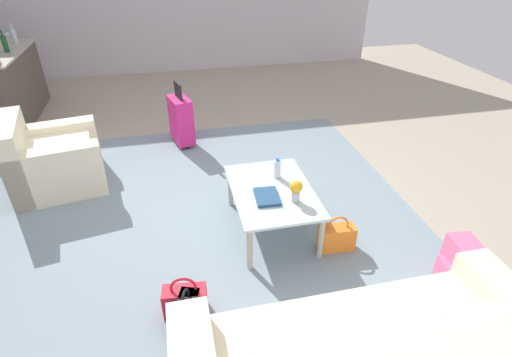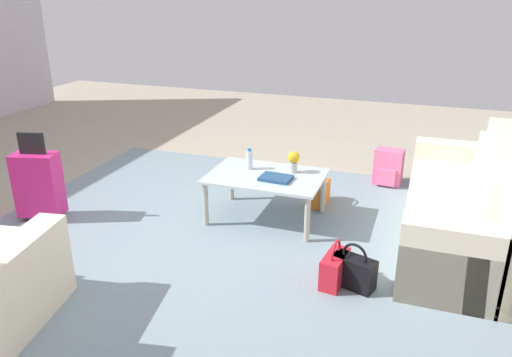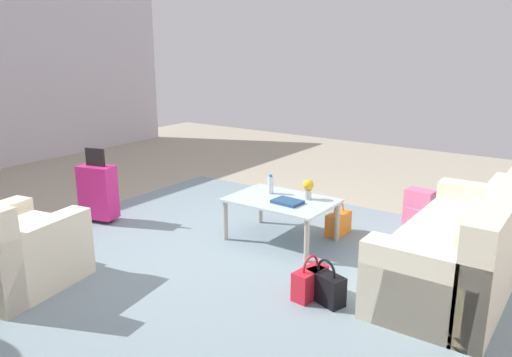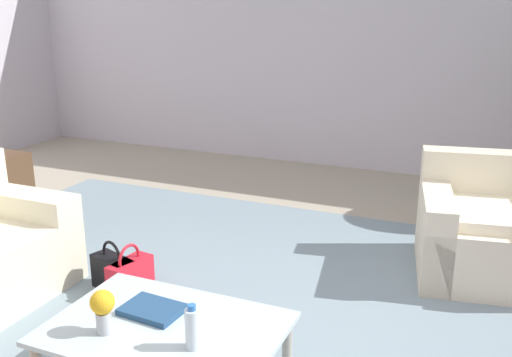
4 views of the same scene
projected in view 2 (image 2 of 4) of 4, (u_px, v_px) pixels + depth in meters
The scene contains 12 objects.
ground_plane at pixel (206, 235), 4.44m from camera, with size 12.00×12.00×0.00m, color #A89E89.
area_rug at pixel (262, 257), 4.08m from camera, with size 5.20×4.40×0.01m, color gray.
couch at pixel (472, 212), 4.18m from camera, with size 0.87×2.15×0.87m.
coffee_table at pixel (266, 180), 4.62m from camera, with size 1.05×0.73×0.45m.
water_bottle at pixel (249, 160), 4.71m from camera, with size 0.06×0.06×0.20m.
coffee_table_book at pixel (276, 178), 4.48m from camera, with size 0.28×0.20×0.03m, color navy.
flower_vase at pixel (294, 160), 4.62m from camera, with size 0.11×0.11×0.21m.
suitcase_magenta at pixel (38, 184), 4.63m from camera, with size 0.44×0.32×0.85m.
handbag_red at pixel (335, 268), 3.69m from camera, with size 0.18×0.33×0.36m.
handbag_orange at pixel (319, 193), 5.02m from camera, with size 0.17×0.33×0.36m.
handbag_black at pixel (353, 271), 3.65m from camera, with size 0.35×0.24×0.36m.
backpack_pink at pixel (388, 168), 5.51m from camera, with size 0.32×0.27×0.40m.
Camera 2 is at (-1.74, 3.58, 2.09)m, focal length 35.00 mm.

